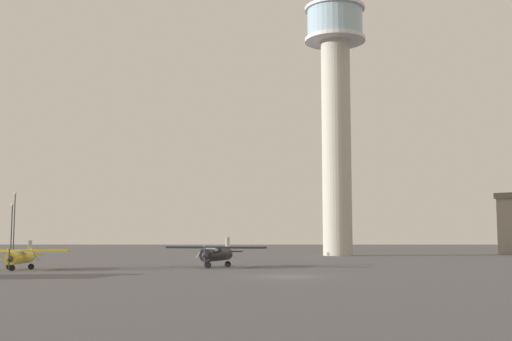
{
  "coord_description": "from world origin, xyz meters",
  "views": [
    {
      "loc": [
        -2.04,
        -50.41,
        3.09
      ],
      "look_at": [
        -2.82,
        28.08,
        11.2
      ],
      "focal_mm": 44.99,
      "sensor_mm": 36.0,
      "label": 1
    }
  ],
  "objects": [
    {
      "name": "light_post_west",
      "position": [
        -39.62,
        46.41,
        5.78
      ],
      "size": [
        0.44,
        0.44,
        9.85
      ],
      "color": "#38383D",
      "rests_on": "ground_plane"
    },
    {
      "name": "ground_plane",
      "position": [
        0.0,
        0.0,
        0.0
      ],
      "size": [
        400.0,
        400.0,
        0.0
      ],
      "primitive_type": "plane",
      "color": "#545456"
    },
    {
      "name": "airplane_yellow",
      "position": [
        -24.82,
        10.07,
        1.27
      ],
      "size": [
        9.23,
        7.24,
        2.72
      ],
      "rotation": [
        0.0,
        0.0,
        4.78
      ],
      "color": "gold",
      "rests_on": "ground_plane"
    },
    {
      "name": "light_post_east",
      "position": [
        -37.64,
        40.4,
        4.72
      ],
      "size": [
        0.44,
        0.44,
        7.83
      ],
      "color": "#38383D",
      "rests_on": "ground_plane"
    },
    {
      "name": "airplane_black",
      "position": [
        -6.67,
        15.3,
        1.43
      ],
      "size": [
        10.33,
        8.09,
        3.06
      ],
      "rotation": [
        0.0,
        0.0,
        4.44
      ],
      "color": "black",
      "rests_on": "ground_plane"
    },
    {
      "name": "control_tower",
      "position": [
        10.32,
        55.39,
        26.16
      ],
      "size": [
        10.17,
        10.17,
        45.92
      ],
      "color": "#B2AD9E",
      "rests_on": "ground_plane"
    }
  ]
}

